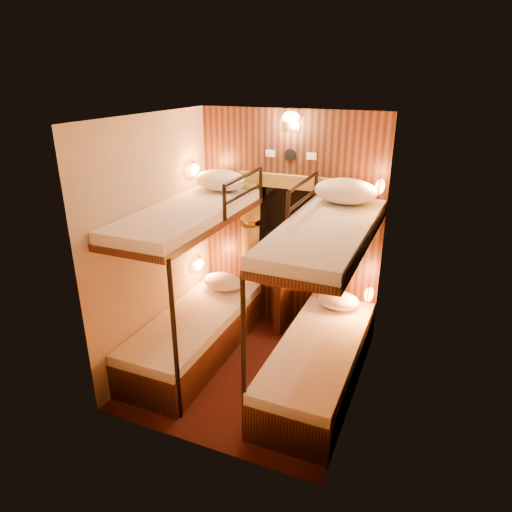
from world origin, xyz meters
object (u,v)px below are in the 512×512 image
at_px(bottle_left, 283,271).
at_px(bottle_right, 293,269).
at_px(bunk_left, 195,305).
at_px(table, 282,297).
at_px(bunk_right, 320,331).

relative_size(bottle_left, bottle_right, 0.83).
relative_size(bunk_left, bottle_left, 8.67).
height_order(table, bottle_left, bottle_left).
bearing_deg(bunk_right, table, 129.67).
height_order(bunk_right, bottle_right, bunk_right).
bearing_deg(bottle_right, bunk_right, -55.80).
bearing_deg(table, bottle_left, -56.95).
height_order(bunk_left, bottle_left, bunk_left).
distance_m(bunk_left, bottle_right, 1.11).
distance_m(table, bottle_left, 0.33).
bearing_deg(bunk_left, table, 50.33).
bearing_deg(bottle_right, table, -178.37).
bearing_deg(bottle_right, bunk_left, -134.19).
bearing_deg(table, bunk_left, -129.67).
height_order(bunk_left, bottle_right, bunk_left).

